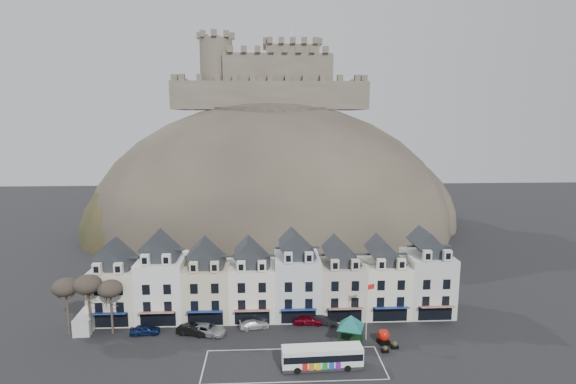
% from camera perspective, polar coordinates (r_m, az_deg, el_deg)
% --- Properties ---
extents(ground, '(300.00, 300.00, 0.00)m').
position_cam_1_polar(ground, '(58.25, -1.33, -21.70)').
color(ground, black).
rests_on(ground, ground).
extents(coach_bay_markings, '(22.00, 7.50, 0.01)m').
position_cam_1_polar(coach_bay_markings, '(59.39, 0.70, -21.03)').
color(coach_bay_markings, silver).
rests_on(coach_bay_markings, ground).
extents(townhouse_terrace, '(54.40, 9.35, 11.80)m').
position_cam_1_polar(townhouse_terrace, '(70.32, -1.56, -11.20)').
color(townhouse_terrace, silver).
rests_on(townhouse_terrace, ground).
extents(castle_hill, '(100.00, 76.00, 68.00)m').
position_cam_1_polar(castle_hill, '(122.51, -1.56, -4.66)').
color(castle_hill, '#342E28').
rests_on(castle_hill, ground).
extents(castle, '(50.20, 22.20, 22.00)m').
position_cam_1_polar(castle, '(126.11, -2.07, 14.10)').
color(castle, brown).
rests_on(castle, ground).
extents(tree_left_far, '(3.61, 3.61, 8.24)m').
position_cam_1_polar(tree_left_far, '(70.38, -26.39, -10.83)').
color(tree_left_far, '#372B23').
rests_on(tree_left_far, ground).
extents(tree_left_mid, '(3.78, 3.78, 8.64)m').
position_cam_1_polar(tree_left_mid, '(69.13, -24.10, -10.72)').
color(tree_left_mid, '#372B23').
rests_on(tree_left_mid, ground).
extents(tree_left_near, '(3.43, 3.43, 7.84)m').
position_cam_1_polar(tree_left_near, '(68.35, -21.67, -11.40)').
color(tree_left_near, '#372B23').
rests_on(tree_left_near, ground).
extents(bus, '(9.87, 2.67, 2.76)m').
position_cam_1_polar(bus, '(58.09, 4.35, -20.07)').
color(bus, '#262628').
rests_on(bus, ground).
extents(bus_shelter, '(6.17, 6.17, 4.16)m').
position_cam_1_polar(bus_shelter, '(62.79, 8.00, -16.00)').
color(bus_shelter, black).
rests_on(bus_shelter, ground).
extents(red_buoy, '(1.66, 1.66, 2.02)m').
position_cam_1_polar(red_buoy, '(64.72, 12.04, -17.47)').
color(red_buoy, black).
rests_on(red_buoy, ground).
extents(flagpole, '(1.09, 0.52, 8.14)m').
position_cam_1_polar(flagpole, '(63.74, 10.05, -14.25)').
color(flagpole, silver).
rests_on(flagpole, ground).
extents(white_van, '(2.57, 5.37, 2.40)m').
position_cam_1_polar(white_van, '(73.04, -24.19, -14.73)').
color(white_van, silver).
rests_on(white_van, ground).
extents(planter_west, '(0.93, 0.63, 0.90)m').
position_cam_1_polar(planter_west, '(62.91, 12.23, -18.94)').
color(planter_west, black).
rests_on(planter_west, ground).
extents(planter_east, '(1.02, 0.70, 0.99)m').
position_cam_1_polar(planter_east, '(64.04, 13.39, -18.39)').
color(planter_east, black).
rests_on(planter_east, ground).
extents(car_navy, '(4.23, 2.00, 1.40)m').
position_cam_1_polar(car_navy, '(68.82, -17.70, -16.32)').
color(car_navy, '#0C193F').
rests_on(car_navy, ground).
extents(car_black, '(4.69, 2.70, 1.46)m').
position_cam_1_polar(car_black, '(67.04, -12.03, -16.76)').
color(car_black, black).
rests_on(car_black, ground).
extents(car_silver, '(5.70, 3.99, 1.47)m').
position_cam_1_polar(car_silver, '(66.75, -10.19, -16.82)').
color(car_silver, '#9B9DA2').
rests_on(car_silver, ground).
extents(car_white, '(4.53, 2.59, 1.24)m').
position_cam_1_polar(car_white, '(67.71, -4.33, -16.39)').
color(car_white, silver).
rests_on(car_white, ground).
extents(car_maroon, '(4.55, 2.09, 1.51)m').
position_cam_1_polar(car_maroon, '(68.70, 2.56, -15.84)').
color(car_maroon, '#660512').
rests_on(car_maroon, ground).
extents(car_charcoal, '(4.61, 3.09, 1.44)m').
position_cam_1_polar(car_charcoal, '(68.93, 4.36, -15.81)').
color(car_charcoal, black).
rests_on(car_charcoal, ground).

